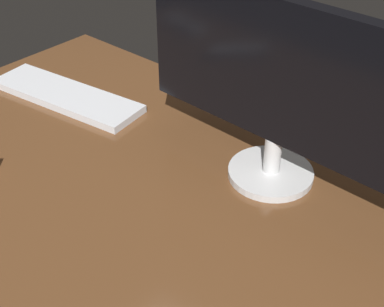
{
  "coord_description": "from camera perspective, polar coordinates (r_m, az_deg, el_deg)",
  "views": [
    {
      "loc": [
        62.4,
        -58.55,
        70.78
      ],
      "look_at": [
        4.94,
        7.98,
        8.0
      ],
      "focal_mm": 49.95,
      "sensor_mm": 36.0,
      "label": 1
    }
  ],
  "objects": [
    {
      "name": "keyboard",
      "position": [
        1.42,
        -13.32,
        6.03
      ],
      "size": [
        44.03,
        17.96,
        1.92
      ],
      "primitive_type": "cube",
      "rotation": [
        0.0,
        0.0,
        0.14
      ],
      "color": "silver",
      "rests_on": "desk"
    },
    {
      "name": "desk",
      "position": [
        1.1,
        -4.66,
        -3.81
      ],
      "size": [
        140.0,
        84.0,
        2.0
      ],
      "primitive_type": "cube",
      "color": "brown",
      "rests_on": "ground"
    },
    {
      "name": "monitor",
      "position": [
        1.01,
        9.39,
        7.3
      ],
      "size": [
        61.93,
        17.79,
        37.93
      ],
      "rotation": [
        0.0,
        0.0,
        -0.03
      ],
      "color": "silver",
      "rests_on": "desk"
    }
  ]
}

